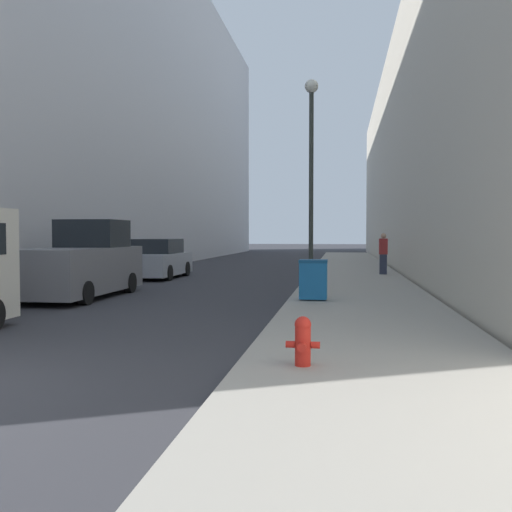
% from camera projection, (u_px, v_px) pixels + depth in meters
% --- Properties ---
extents(sidewalk_right, '(3.91, 60.00, 0.15)m').
position_uv_depth(sidewalk_right, '(355.00, 278.00, 23.38)').
color(sidewalk_right, '#9E998E').
rests_on(sidewalk_right, ground).
extents(building_left_glass, '(12.00, 60.00, 19.88)m').
position_uv_depth(building_left_glass, '(66.00, 96.00, 33.35)').
color(building_left_glass, '#BCBCC1').
rests_on(building_left_glass, ground).
extents(building_right_stone, '(12.00, 60.00, 12.53)m').
position_uv_depth(building_right_stone, '(508.00, 150.00, 29.85)').
color(building_right_stone, beige).
rests_on(building_right_stone, ground).
extents(fire_hydrant, '(0.45, 0.33, 0.65)m').
position_uv_depth(fire_hydrant, '(303.00, 340.00, 7.45)').
color(fire_hydrant, red).
rests_on(fire_hydrant, sidewalk_right).
extents(trash_bin, '(0.73, 0.69, 1.05)m').
position_uv_depth(trash_bin, '(313.00, 279.00, 14.94)').
color(trash_bin, '#19609E').
rests_on(trash_bin, sidewalk_right).
extents(lamppost, '(0.43, 0.43, 6.56)m').
position_uv_depth(lamppost, '(311.00, 162.00, 17.89)').
color(lamppost, '#2D332D').
rests_on(lamppost, sidewalk_right).
extents(pickup_truck, '(2.07, 5.17, 2.31)m').
position_uv_depth(pickup_truck, '(82.00, 264.00, 16.86)').
color(pickup_truck, slate).
rests_on(pickup_truck, ground).
extents(parked_sedan_near, '(1.92, 4.39, 1.66)m').
position_uv_depth(parked_sedan_near, '(158.00, 260.00, 24.22)').
color(parked_sedan_near, '#A3A8B2').
rests_on(parked_sedan_near, ground).
extents(pedestrian_on_sidewalk, '(0.36, 0.23, 1.76)m').
position_uv_depth(pedestrian_on_sidewalk, '(383.00, 254.00, 24.34)').
color(pedestrian_on_sidewalk, '#2D3347').
rests_on(pedestrian_on_sidewalk, sidewalk_right).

